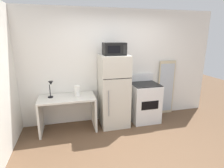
{
  "coord_description": "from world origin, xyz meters",
  "views": [
    {
      "loc": [
        -1.12,
        -2.42,
        2.0
      ],
      "look_at": [
        -0.22,
        1.1,
        1.03
      ],
      "focal_mm": 28.95,
      "sensor_mm": 36.0,
      "label": 1
    }
  ],
  "objects_px": {
    "desk_lamp": "(51,86)",
    "oven_range": "(144,102)",
    "paper_towel_roll": "(77,91)",
    "desk": "(68,107)",
    "leaning_mirror": "(166,88)",
    "microwave": "(114,49)",
    "refrigerator": "(114,91)"
  },
  "relations": [
    {
      "from": "paper_towel_roll",
      "to": "leaning_mirror",
      "type": "relative_size",
      "value": 0.17
    },
    {
      "from": "desk_lamp",
      "to": "oven_range",
      "type": "height_order",
      "value": "desk_lamp"
    },
    {
      "from": "refrigerator",
      "to": "leaning_mirror",
      "type": "height_order",
      "value": "refrigerator"
    },
    {
      "from": "desk_lamp",
      "to": "oven_range",
      "type": "relative_size",
      "value": 0.32
    },
    {
      "from": "paper_towel_roll",
      "to": "oven_range",
      "type": "xyz_separation_m",
      "value": [
        1.57,
        0.03,
        -0.4
      ]
    },
    {
      "from": "desk_lamp",
      "to": "paper_towel_roll",
      "type": "xyz_separation_m",
      "value": [
        0.54,
        -0.06,
        -0.12
      ]
    },
    {
      "from": "desk",
      "to": "microwave",
      "type": "relative_size",
      "value": 2.55
    },
    {
      "from": "desk_lamp",
      "to": "paper_towel_roll",
      "type": "height_order",
      "value": "desk_lamp"
    },
    {
      "from": "desk",
      "to": "oven_range",
      "type": "bearing_deg",
      "value": 0.46
    },
    {
      "from": "paper_towel_roll",
      "to": "leaning_mirror",
      "type": "distance_m",
      "value": 2.3
    },
    {
      "from": "leaning_mirror",
      "to": "desk_lamp",
      "type": "bearing_deg",
      "value": -175.46
    },
    {
      "from": "refrigerator",
      "to": "microwave",
      "type": "height_order",
      "value": "microwave"
    },
    {
      "from": "desk",
      "to": "leaning_mirror",
      "type": "bearing_deg",
      "value": 6.15
    },
    {
      "from": "microwave",
      "to": "oven_range",
      "type": "bearing_deg",
      "value": 2.65
    },
    {
      "from": "microwave",
      "to": "leaning_mirror",
      "type": "bearing_deg",
      "value": 11.15
    },
    {
      "from": "refrigerator",
      "to": "oven_range",
      "type": "bearing_deg",
      "value": 1.06
    },
    {
      "from": "leaning_mirror",
      "to": "desk",
      "type": "bearing_deg",
      "value": -173.85
    },
    {
      "from": "paper_towel_roll",
      "to": "oven_range",
      "type": "height_order",
      "value": "oven_range"
    },
    {
      "from": "desk",
      "to": "oven_range",
      "type": "relative_size",
      "value": 1.07
    },
    {
      "from": "paper_towel_roll",
      "to": "microwave",
      "type": "height_order",
      "value": "microwave"
    },
    {
      "from": "paper_towel_roll",
      "to": "oven_range",
      "type": "bearing_deg",
      "value": 1.03
    },
    {
      "from": "oven_range",
      "to": "leaning_mirror",
      "type": "bearing_deg",
      "value": 19.78
    },
    {
      "from": "desk_lamp",
      "to": "refrigerator",
      "type": "relative_size",
      "value": 0.22
    },
    {
      "from": "desk_lamp",
      "to": "leaning_mirror",
      "type": "relative_size",
      "value": 0.25
    },
    {
      "from": "microwave",
      "to": "leaning_mirror",
      "type": "relative_size",
      "value": 0.33
    },
    {
      "from": "desk",
      "to": "leaning_mirror",
      "type": "relative_size",
      "value": 0.84
    },
    {
      "from": "microwave",
      "to": "desk_lamp",
      "type": "bearing_deg",
      "value": 177.14
    },
    {
      "from": "paper_towel_roll",
      "to": "refrigerator",
      "type": "relative_size",
      "value": 0.15
    },
    {
      "from": "desk_lamp",
      "to": "leaning_mirror",
      "type": "distance_m",
      "value": 2.84
    },
    {
      "from": "desk",
      "to": "microwave",
      "type": "bearing_deg",
      "value": -1.18
    },
    {
      "from": "refrigerator",
      "to": "microwave",
      "type": "relative_size",
      "value": 3.49
    },
    {
      "from": "desk",
      "to": "oven_range",
      "type": "height_order",
      "value": "oven_range"
    }
  ]
}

